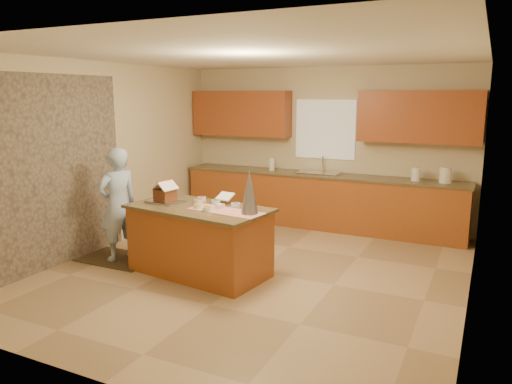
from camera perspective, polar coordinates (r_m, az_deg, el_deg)
floor at (r=6.35m, az=0.02°, el=-9.28°), size 5.50×5.50×0.00m
ceiling at (r=5.97m, az=0.03°, el=15.79°), size 5.50×5.50×0.00m
wall_back at (r=8.55m, az=8.12°, el=5.26°), size 5.50×5.50×0.00m
wall_front at (r=3.78m, az=-18.50°, el=-2.82°), size 5.50×5.50×0.00m
wall_left at (r=7.44m, az=-17.62°, el=3.96°), size 5.50×5.50×0.00m
wall_right at (r=5.43m, az=24.52°, el=0.90°), size 5.50×5.50×0.00m
stone_accent at (r=6.89m, az=-22.00°, el=2.27°), size 0.00×2.50×2.50m
window_curtain at (r=8.50m, az=8.11°, el=7.26°), size 1.05×0.03×1.00m
back_counter_base at (r=8.42m, az=7.32°, el=-1.09°), size 4.80×0.60×0.88m
back_counter_top at (r=8.33m, az=7.40°, el=2.00°), size 4.85×0.63×0.04m
upper_cabinet_left at (r=8.95m, az=-1.75°, el=9.16°), size 1.85×0.35×0.80m
upper_cabinet_right at (r=8.00m, az=18.56°, el=8.34°), size 1.85×0.35×0.80m
sink at (r=8.33m, az=7.40°, el=1.93°), size 0.70×0.45×0.12m
faucet at (r=8.48m, az=7.81°, el=3.24°), size 0.03×0.03×0.28m
island_base at (r=6.21m, az=-6.64°, el=-5.80°), size 1.80×1.07×0.83m
island_top at (r=6.10m, az=-6.73°, el=-1.90°), size 1.88×1.16×0.04m
table_runner at (r=5.83m, az=-3.55°, el=-2.23°), size 0.98×0.46×0.01m
baking_tray at (r=6.40m, az=-10.56°, el=-1.10°), size 0.47×0.38×0.02m
cookbook at (r=6.26m, az=-3.64°, el=-0.52°), size 0.23×0.19×0.09m
tinsel_tree at (r=5.64m, az=-0.77°, el=-0.01°), size 0.23×0.23×0.52m
rug at (r=7.07m, az=-15.79°, el=-7.51°), size 1.04×0.68×0.01m
boy at (r=6.83m, az=-15.82°, el=-1.42°), size 0.54×0.65×1.54m
canister_a at (r=7.96m, az=18.21°, el=1.97°), size 0.15×0.15×0.20m
canister_b at (r=7.92m, az=21.24°, el=1.85°), size 0.16×0.16×0.24m
canister_c at (r=7.92m, az=21.46°, el=1.64°), size 0.13×0.13×0.18m
paper_towel at (r=8.62m, az=1.87°, el=3.28°), size 0.10×0.10×0.22m
gingerbread_house at (r=6.38m, az=-10.60°, el=-0.13°), size 0.29×0.30×0.27m
candy_bowls at (r=6.11m, az=-5.29°, el=-1.41°), size 0.69×0.59×0.05m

